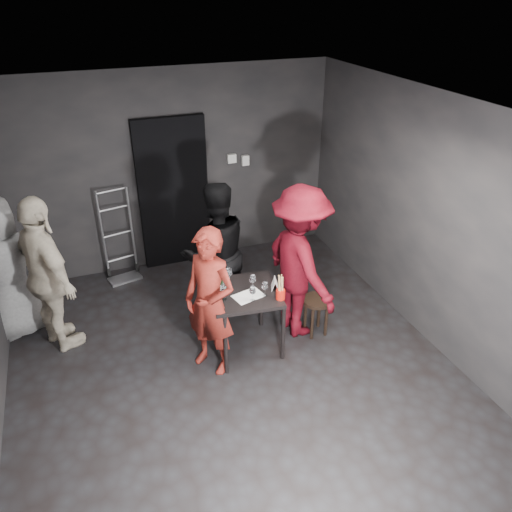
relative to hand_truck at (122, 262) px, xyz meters
name	(u,v)px	position (x,y,z in m)	size (l,w,h in m)	color
floor	(232,366)	(0.82, -2.28, -0.23)	(4.50, 5.00, 0.02)	black
ceiling	(224,111)	(0.82, -2.28, 2.47)	(4.50, 5.00, 0.02)	silver
wall_back	(171,172)	(0.82, 0.22, 1.12)	(4.50, 0.04, 2.70)	black
wall_front	(374,471)	(0.82, -4.78, 1.12)	(4.50, 0.04, 2.70)	black
wall_right	(426,220)	(3.07, -2.28, 1.12)	(0.04, 5.00, 2.70)	black
doorway	(174,194)	(0.82, 0.16, 0.82)	(0.95, 0.10, 2.10)	black
wallbox_upper	(232,158)	(1.67, 0.17, 1.22)	(0.12, 0.06, 0.12)	#B7B7B2
wallbox_lower	(245,160)	(1.87, 0.17, 1.17)	(0.10, 0.06, 0.14)	#B7B7B2
hand_truck	(122,262)	(0.00, 0.00, 0.00)	(0.43, 0.36, 1.28)	#B2B2B7
tasting_table	(244,299)	(1.06, -2.03, 0.42)	(0.72, 0.72, 0.75)	black
stool	(317,306)	(1.92, -2.07, 0.14)	(0.33, 0.33, 0.47)	#2F2218
server_red	(210,298)	(0.65, -2.18, 0.64)	(0.63, 0.41, 1.73)	maroon
woman_black	(216,243)	(0.98, -1.30, 0.75)	(0.95, 0.52, 1.96)	black
man_maroon	(301,249)	(1.76, -1.92, 0.84)	(1.38, 0.64, 2.14)	#510711
bystander_cream	(45,262)	(-0.85, -1.23, 0.84)	(1.25, 0.60, 2.14)	beige
bystander_grey	(5,261)	(-1.27, -0.81, 0.71)	(0.92, 0.50, 1.89)	gray
tasting_mat	(248,296)	(1.07, -2.13, 0.52)	(0.31, 0.20, 0.00)	white
wine_glass_a	(224,292)	(0.82, -2.10, 0.62)	(0.07, 0.07, 0.19)	white
wine_glass_b	(222,287)	(0.83, -2.00, 0.61)	(0.07, 0.07, 0.18)	white
wine_glass_c	(229,276)	(0.95, -1.85, 0.63)	(0.08, 0.08, 0.22)	white
wine_glass_d	(253,293)	(1.08, -2.22, 0.61)	(0.07, 0.07, 0.18)	white
wine_glass_e	(265,288)	(1.23, -2.18, 0.61)	(0.07, 0.07, 0.18)	white
wine_glass_f	(253,282)	(1.16, -2.02, 0.61)	(0.07, 0.07, 0.19)	white
wine_bottle	(220,286)	(0.80, -2.02, 0.64)	(0.07, 0.07, 0.30)	black
breadstick_cup	(281,288)	(1.36, -2.29, 0.66)	(0.10, 0.10, 0.30)	red
reserved_card	(273,284)	(1.37, -2.08, 0.58)	(0.09, 0.15, 0.11)	white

